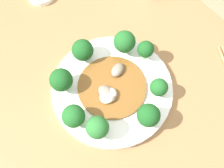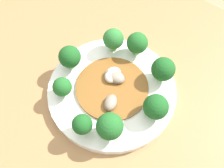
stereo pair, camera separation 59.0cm
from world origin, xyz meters
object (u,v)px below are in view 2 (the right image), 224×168
at_px(plate, 112,90).
at_px(broccoli_southeast, 113,39).
at_px(broccoli_west, 156,107).
at_px(broccoli_east, 70,57).
at_px(broccoli_north, 82,125).
at_px(broccoli_south, 137,43).
at_px(stirfry_center, 112,86).
at_px(broccoli_northwest, 110,127).
at_px(broccoli_northeast, 62,87).
at_px(broccoli_southwest, 163,69).

bearing_deg(plate, broccoli_southeast, -53.30).
distance_m(broccoli_west, broccoli_east, 0.24).
xyz_separation_m(plate, broccoli_southeast, (0.07, -0.10, 0.05)).
bearing_deg(broccoli_north, broccoli_south, -81.74).
bearing_deg(stirfry_center, broccoli_west, -178.74).
height_order(plate, broccoli_northwest, broccoli_northwest).
bearing_deg(broccoli_north, broccoli_east, -38.71).
bearing_deg(broccoli_east, broccoli_northeast, 119.73).
distance_m(broccoli_northeast, broccoli_east, 0.08).
height_order(plate, broccoli_southeast, broccoli_southeast).
height_order(broccoli_southwest, stirfry_center, broccoli_southwest).
distance_m(broccoli_west, broccoli_south, 0.18).
xyz_separation_m(broccoli_west, stirfry_center, (0.12, 0.00, -0.03)).
bearing_deg(broccoli_northeast, broccoli_north, 157.13).
relative_size(broccoli_north, broccoli_west, 0.93).
bearing_deg(broccoli_west, broccoli_northeast, 24.03).
relative_size(plate, broccoli_east, 4.62).
distance_m(broccoli_north, broccoli_west, 0.16).
bearing_deg(broccoli_west, stirfry_center, 1.26).
distance_m(broccoli_southwest, broccoli_north, 0.23).
xyz_separation_m(broccoli_east, broccoli_south, (-0.10, -0.14, -0.00)).
xyz_separation_m(broccoli_southwest, broccoli_south, (0.09, -0.03, -0.00)).
height_order(broccoli_north, stirfry_center, broccoli_north).
bearing_deg(stirfry_center, broccoli_north, 98.98).
relative_size(broccoli_southwest, broccoli_northeast, 1.29).
distance_m(plate, broccoli_south, 0.13).
xyz_separation_m(broccoli_northwest, broccoli_south, (0.09, -0.22, -0.00)).
xyz_separation_m(broccoli_northeast, broccoli_northwest, (-0.15, 0.01, 0.01)).
distance_m(broccoli_west, stirfry_center, 0.12).
bearing_deg(broccoli_north, stirfry_center, -81.02).
bearing_deg(stirfry_center, broccoli_southwest, -129.83).
bearing_deg(broccoli_southwest, stirfry_center, 50.17).
height_order(broccoli_southwest, broccoli_northwest, broccoli_northwest).
xyz_separation_m(broccoli_southeast, broccoli_south, (-0.05, -0.03, -0.00)).
bearing_deg(broccoli_west, broccoli_north, 53.00).
height_order(broccoli_north, broccoli_southeast, broccoli_southeast).
relative_size(broccoli_north, broccoli_southeast, 0.90).
distance_m(broccoli_east, broccoli_south, 0.17).
bearing_deg(broccoli_southeast, stirfry_center, 127.12).
distance_m(plate, stirfry_center, 0.02).
distance_m(broccoli_north, broccoli_south, 0.25).
distance_m(broccoli_south, stirfry_center, 0.13).
relative_size(broccoli_north, stirfry_center, 0.34).
xyz_separation_m(plate, broccoli_north, (-0.02, 0.12, 0.05)).
bearing_deg(broccoli_northwest, stirfry_center, -54.38).
xyz_separation_m(broccoli_southwest, broccoli_east, (0.20, 0.11, -0.00)).
distance_m(broccoli_northeast, stirfry_center, 0.12).
bearing_deg(stirfry_center, broccoli_southeast, -52.88).
distance_m(broccoli_west, broccoli_northwest, 0.11).
bearing_deg(plate, broccoli_north, 98.57).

